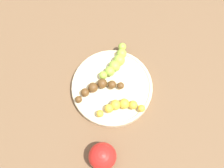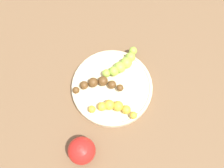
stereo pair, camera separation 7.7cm
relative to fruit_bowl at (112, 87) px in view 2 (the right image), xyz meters
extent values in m
plane|color=brown|center=(0.00, 0.00, -0.01)|extent=(2.40, 2.40, 0.00)
cylinder|color=beige|center=(0.00, 0.00, 0.00)|extent=(0.23, 0.23, 0.02)
torus|color=beige|center=(0.00, 0.00, 0.01)|extent=(0.23, 0.23, 0.01)
sphere|color=#8CAD38|center=(-0.02, -0.03, 0.02)|extent=(0.02, 0.02, 0.02)
sphere|color=#8CAD38|center=(-0.04, -0.01, 0.02)|extent=(0.03, 0.03, 0.03)
sphere|color=#8CAD38|center=(-0.06, 0.00, 0.02)|extent=(0.03, 0.03, 0.03)
sphere|color=#8CAD38|center=(-0.08, 0.01, 0.02)|extent=(0.03, 0.03, 0.03)
sphere|color=#8CAD38|center=(-0.10, 0.02, 0.02)|extent=(0.03, 0.03, 0.03)
sphere|color=#8CAD38|center=(-0.12, 0.02, 0.02)|extent=(0.02, 0.02, 0.02)
sphere|color=#593819|center=(0.00, 0.02, 0.02)|extent=(0.02, 0.02, 0.02)
sphere|color=#593819|center=(0.00, 0.00, 0.02)|extent=(0.02, 0.02, 0.02)
sphere|color=#593819|center=(0.00, -0.03, 0.02)|extent=(0.03, 0.03, 0.03)
sphere|color=#593819|center=(0.01, -0.05, 0.02)|extent=(0.03, 0.03, 0.03)
sphere|color=#593819|center=(0.03, -0.07, 0.02)|extent=(0.02, 0.02, 0.02)
sphere|color=#593819|center=(0.05, -0.09, 0.02)|extent=(0.02, 0.02, 0.02)
sphere|color=gold|center=(0.06, 0.09, 0.02)|extent=(0.02, 0.02, 0.02)
sphere|color=gold|center=(0.05, 0.06, 0.02)|extent=(0.02, 0.02, 0.02)
sphere|color=gold|center=(0.05, 0.04, 0.02)|extent=(0.03, 0.03, 0.03)
sphere|color=gold|center=(0.06, 0.02, 0.02)|extent=(0.03, 0.03, 0.03)
sphere|color=gold|center=(0.07, 0.00, 0.02)|extent=(0.02, 0.02, 0.02)
sphere|color=gold|center=(0.09, -0.02, 0.02)|extent=(0.02, 0.02, 0.02)
sphere|color=red|center=(0.20, 0.00, 0.02)|extent=(0.07, 0.07, 0.07)
camera|label=1|loc=(0.27, 0.03, 0.75)|focal=44.55mm
camera|label=2|loc=(0.25, 0.11, 0.75)|focal=44.55mm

